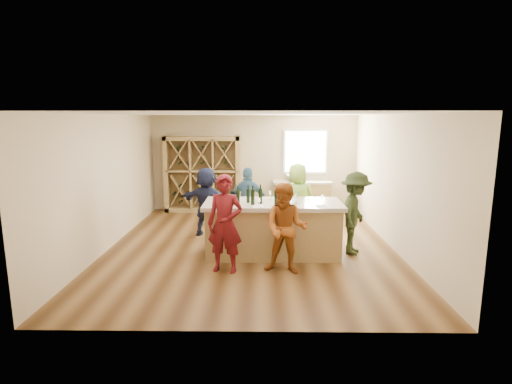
{
  "coord_description": "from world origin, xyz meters",
  "views": [
    {
      "loc": [
        0.22,
        -8.24,
        2.72
      ],
      "look_at": [
        0.1,
        0.2,
        1.15
      ],
      "focal_mm": 28.0,
      "sensor_mm": 36.0,
      "label": 1
    }
  ],
  "objects_px": {
    "person_server": "(355,213)",
    "person_far_left": "(207,202)",
    "person_far_right": "(297,200)",
    "tasting_counter_base": "(273,230)",
    "wine_rack": "(203,174)",
    "wine_bottle_c": "(248,196)",
    "wine_bottle_f": "(276,198)",
    "person_near_right": "(286,229)",
    "sink": "(295,178)",
    "person_far_mid": "(248,202)",
    "wine_bottle_b": "(238,197)",
    "wine_bottle_d": "(253,197)",
    "wine_bottle_e": "(261,196)",
    "wine_bottle_a": "(226,195)",
    "person_near_left": "(225,224)"
  },
  "relations": [
    {
      "from": "wine_rack",
      "to": "person_server",
      "type": "distance_m",
      "value": 5.16
    },
    {
      "from": "wine_bottle_c",
      "to": "person_near_left",
      "type": "bearing_deg",
      "value": -114.21
    },
    {
      "from": "person_far_right",
      "to": "person_server",
      "type": "bearing_deg",
      "value": 127.38
    },
    {
      "from": "person_server",
      "to": "person_far_right",
      "type": "height_order",
      "value": "person_far_right"
    },
    {
      "from": "wine_bottle_e",
      "to": "wine_bottle_f",
      "type": "xyz_separation_m",
      "value": [
        0.3,
        -0.17,
        0.0
      ]
    },
    {
      "from": "wine_rack",
      "to": "person_near_left",
      "type": "relative_size",
      "value": 1.25
    },
    {
      "from": "person_far_mid",
      "to": "wine_bottle_f",
      "type": "height_order",
      "value": "person_far_mid"
    },
    {
      "from": "wine_bottle_c",
      "to": "person_far_right",
      "type": "height_order",
      "value": "person_far_right"
    },
    {
      "from": "wine_bottle_a",
      "to": "wine_bottle_f",
      "type": "height_order",
      "value": "wine_bottle_a"
    },
    {
      "from": "wine_bottle_a",
      "to": "person_near_left",
      "type": "distance_m",
      "value": 0.82
    },
    {
      "from": "wine_rack",
      "to": "person_server",
      "type": "xyz_separation_m",
      "value": [
        3.6,
        -3.69,
        -0.26
      ]
    },
    {
      "from": "wine_rack",
      "to": "person_far_right",
      "type": "distance_m",
      "value": 3.59
    },
    {
      "from": "wine_bottle_c",
      "to": "person_near_left",
      "type": "relative_size",
      "value": 0.15
    },
    {
      "from": "wine_bottle_e",
      "to": "person_near_right",
      "type": "bearing_deg",
      "value": -61.35
    },
    {
      "from": "sink",
      "to": "wine_bottle_b",
      "type": "height_order",
      "value": "wine_bottle_b"
    },
    {
      "from": "wine_bottle_d",
      "to": "person_far_left",
      "type": "xyz_separation_m",
      "value": [
        -1.1,
        1.58,
        -0.42
      ]
    },
    {
      "from": "sink",
      "to": "person_far_mid",
      "type": "distance_m",
      "value": 2.72
    },
    {
      "from": "wine_rack",
      "to": "person_near_right",
      "type": "distance_m",
      "value": 5.21
    },
    {
      "from": "person_near_left",
      "to": "person_near_right",
      "type": "relative_size",
      "value": 1.08
    },
    {
      "from": "person_far_mid",
      "to": "wine_rack",
      "type": "bearing_deg",
      "value": -55.45
    },
    {
      "from": "person_far_right",
      "to": "wine_bottle_c",
      "type": "bearing_deg",
      "value": 45.52
    },
    {
      "from": "wine_rack",
      "to": "person_near_right",
      "type": "height_order",
      "value": "wine_rack"
    },
    {
      "from": "wine_bottle_e",
      "to": "person_near_right",
      "type": "relative_size",
      "value": 0.18
    },
    {
      "from": "person_server",
      "to": "person_far_left",
      "type": "distance_m",
      "value": 3.38
    },
    {
      "from": "tasting_counter_base",
      "to": "person_far_left",
      "type": "distance_m",
      "value": 2.02
    },
    {
      "from": "wine_bottle_d",
      "to": "person_far_right",
      "type": "bearing_deg",
      "value": 56.95
    },
    {
      "from": "person_near_left",
      "to": "wine_bottle_f",
      "type": "distance_m",
      "value": 1.16
    },
    {
      "from": "wine_rack",
      "to": "sink",
      "type": "bearing_deg",
      "value": -1.49
    },
    {
      "from": "wine_rack",
      "to": "person_near_right",
      "type": "relative_size",
      "value": 1.36
    },
    {
      "from": "person_server",
      "to": "wine_bottle_c",
      "type": "bearing_deg",
      "value": 117.23
    },
    {
      "from": "wine_rack",
      "to": "person_near_right",
      "type": "xyz_separation_m",
      "value": [
        2.15,
        -4.74,
        -0.29
      ]
    },
    {
      "from": "wine_bottle_d",
      "to": "tasting_counter_base",
      "type": "bearing_deg",
      "value": 33.99
    },
    {
      "from": "sink",
      "to": "person_far_right",
      "type": "bearing_deg",
      "value": -93.69
    },
    {
      "from": "person_near_left",
      "to": "wine_bottle_d",
      "type": "bearing_deg",
      "value": 64.77
    },
    {
      "from": "tasting_counter_base",
      "to": "wine_bottle_d",
      "type": "relative_size",
      "value": 8.74
    },
    {
      "from": "wine_bottle_c",
      "to": "person_server",
      "type": "height_order",
      "value": "person_server"
    },
    {
      "from": "wine_bottle_a",
      "to": "person_near_left",
      "type": "xyz_separation_m",
      "value": [
        0.03,
        -0.73,
        -0.37
      ]
    },
    {
      "from": "wine_rack",
      "to": "wine_bottle_d",
      "type": "height_order",
      "value": "wine_rack"
    },
    {
      "from": "tasting_counter_base",
      "to": "person_server",
      "type": "relative_size",
      "value": 1.55
    },
    {
      "from": "person_far_mid",
      "to": "person_far_left",
      "type": "height_order",
      "value": "person_far_left"
    },
    {
      "from": "sink",
      "to": "wine_bottle_a",
      "type": "relative_size",
      "value": 1.62
    },
    {
      "from": "wine_bottle_b",
      "to": "person_near_right",
      "type": "height_order",
      "value": "person_near_right"
    },
    {
      "from": "wine_bottle_d",
      "to": "person_near_left",
      "type": "distance_m",
      "value": 0.88
    },
    {
      "from": "person_near_left",
      "to": "wine_bottle_a",
      "type": "bearing_deg",
      "value": 103.78
    },
    {
      "from": "sink",
      "to": "tasting_counter_base",
      "type": "relative_size",
      "value": 0.21
    },
    {
      "from": "wine_bottle_c",
      "to": "wine_bottle_e",
      "type": "bearing_deg",
      "value": -15.85
    },
    {
      "from": "wine_bottle_b",
      "to": "wine_bottle_e",
      "type": "bearing_deg",
      "value": 13.3
    },
    {
      "from": "person_server",
      "to": "person_far_left",
      "type": "height_order",
      "value": "person_server"
    },
    {
      "from": "wine_bottle_b",
      "to": "wine_bottle_d",
      "type": "xyz_separation_m",
      "value": [
        0.28,
        -0.04,
        0.01
      ]
    },
    {
      "from": "wine_bottle_c",
      "to": "wine_bottle_f",
      "type": "distance_m",
      "value": 0.59
    }
  ]
}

